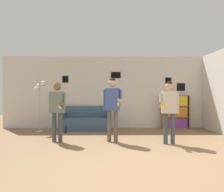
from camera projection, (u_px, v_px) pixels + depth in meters
ground_plane at (132, 170)px, 3.64m from camera, size 20.00×20.00×0.00m
wall_back at (119, 92)px, 8.28m from camera, size 8.75×0.08×2.70m
couch at (86, 122)px, 7.85m from camera, size 1.78×0.80×0.83m
bookshelf at (175, 112)px, 8.10m from camera, size 0.99×0.30×1.24m
floor_lamp at (39, 94)px, 7.30m from camera, size 0.38×0.41×1.72m
person_player_foreground_left at (57, 106)px, 5.78m from camera, size 0.48×0.52×1.59m
person_player_foreground_center at (112, 103)px, 5.79m from camera, size 0.49×0.53×1.70m
person_watcher_holding_cup at (169, 106)px, 5.54m from camera, size 0.51×0.40×1.60m
bottle_on_floor at (66, 130)px, 7.12m from camera, size 0.07×0.07×0.28m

